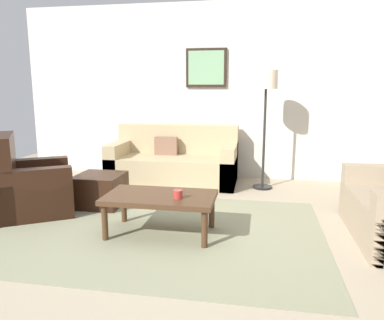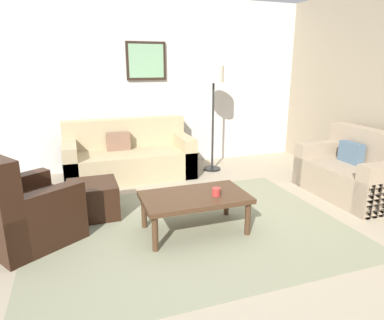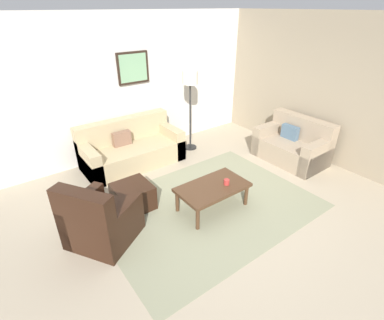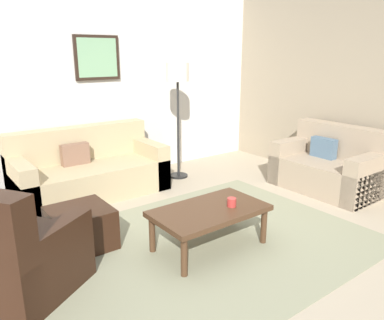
# 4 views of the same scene
# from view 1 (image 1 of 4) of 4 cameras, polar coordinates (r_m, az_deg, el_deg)

# --- Properties ---
(ground_plane) EXTENTS (8.00, 8.00, 0.00)m
(ground_plane) POSITION_cam_1_polar(r_m,az_deg,el_deg) (3.99, -4.94, -10.65)
(ground_plane) COLOR tan
(rear_partition) EXTENTS (6.00, 0.12, 2.80)m
(rear_partition) POSITION_cam_1_polar(r_m,az_deg,el_deg) (6.25, 1.24, 10.35)
(rear_partition) COLOR silver
(rear_partition) RESTS_ON ground_plane
(area_rug) EXTENTS (3.34, 2.46, 0.01)m
(area_rug) POSITION_cam_1_polar(r_m,az_deg,el_deg) (3.99, -4.94, -10.60)
(area_rug) COLOR gray
(area_rug) RESTS_ON ground_plane
(couch_main) EXTENTS (1.94, 0.93, 0.88)m
(couch_main) POSITION_cam_1_polar(r_m,az_deg,el_deg) (5.93, -2.64, -0.44)
(couch_main) COLOR tan
(couch_main) RESTS_ON ground_plane
(armchair_leather) EXTENTS (1.10, 1.10, 0.95)m
(armchair_leather) POSITION_cam_1_polar(r_m,az_deg,el_deg) (4.79, -23.71, -3.98)
(armchair_leather) COLOR black
(armchair_leather) RESTS_ON ground_plane
(ottoman) EXTENTS (0.56, 0.56, 0.40)m
(ottoman) POSITION_cam_1_polar(r_m,az_deg,el_deg) (4.86, -13.81, -4.47)
(ottoman) COLOR black
(ottoman) RESTS_ON ground_plane
(coffee_table) EXTENTS (1.10, 0.64, 0.41)m
(coffee_table) POSITION_cam_1_polar(r_m,az_deg,el_deg) (3.79, -4.85, -6.06)
(coffee_table) COLOR #472D1C
(coffee_table) RESTS_ON ground_plane
(cup) EXTENTS (0.09, 0.09, 0.08)m
(cup) POSITION_cam_1_polar(r_m,az_deg,el_deg) (3.64, -2.16, -5.24)
(cup) COLOR #B2332D
(cup) RESTS_ON coffee_table
(lamp_standing) EXTENTS (0.32, 0.32, 1.71)m
(lamp_standing) POSITION_cam_1_polar(r_m,az_deg,el_deg) (5.48, 11.19, 10.15)
(lamp_standing) COLOR black
(lamp_standing) RESTS_ON ground_plane
(framed_artwork) EXTENTS (0.65, 0.04, 0.61)m
(framed_artwork) POSITION_cam_1_polar(r_m,az_deg,el_deg) (6.16, 2.18, 13.88)
(framed_artwork) COLOR black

